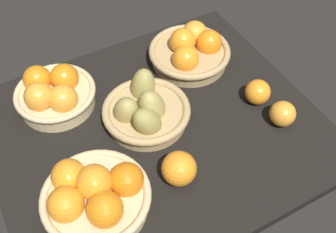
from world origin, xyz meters
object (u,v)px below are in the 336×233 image
Objects in this scene: loose_orange_front_gap at (179,169)px; basket_near_left at (95,196)px; loose_orange_back_gap at (258,92)px; basket_far_right at (191,51)px; loose_orange_side_gap at (283,114)px; basket_far_left at (54,93)px; basket_center_pears at (145,110)px.

basket_near_left is at bearing 172.81° from loose_orange_front_gap.
loose_orange_back_gap is at bearing 20.09° from loose_orange_front_gap.
basket_far_right is at bearing 36.30° from basket_near_left.
loose_orange_side_gap is (52.11, -0.45, -1.22)cm from basket_near_left.
basket_far_right is 1.12× the size of basket_far_left.
basket_far_left reaches higher than basket_far_right.
loose_orange_front_gap reaches higher than loose_orange_back_gap.
basket_near_left is 2.94× the size of loose_orange_front_gap.
loose_orange_front_gap is (-23.73, -34.50, 0.17)cm from basket_far_right.
basket_near_left reaches higher than basket_far_left.
basket_far_left is at bearing 145.16° from loose_orange_side_gap.
basket_far_right is 26.75cm from basket_center_pears.
basket_center_pears is at bearing 164.06° from loose_orange_back_gap.
basket_far_left is (2.14, 34.33, -0.20)cm from basket_near_left.
basket_near_left is (-21.06, -17.52, 0.76)cm from basket_center_pears.
loose_orange_front_gap is at bearing -176.36° from loose_orange_side_gap.
basket_near_left is 51.90cm from loose_orange_back_gap.
basket_far_left reaches higher than loose_orange_front_gap.
basket_far_right is at bearing 55.47° from loose_orange_front_gap.
loose_orange_back_gap is (51.11, 8.94, -1.16)cm from basket_near_left.
basket_near_left reaches higher than loose_orange_front_gap.
basket_near_left reaches higher than loose_orange_side_gap.
loose_orange_front_gap is 1.21× the size of loose_orange_side_gap.
basket_far_left reaches higher than loose_orange_side_gap.
basket_near_left is 34.40cm from basket_far_left.
basket_center_pears reaches higher than basket_near_left.
basket_far_right is at bearing 104.78° from loose_orange_side_gap.
basket_center_pears is 3.32× the size of loose_orange_back_gap.
basket_far_right reaches higher than loose_orange_back_gap.
loose_orange_back_gap reaches higher than loose_orange_side_gap.
basket_center_pears is at bearing -147.26° from basket_far_right.
loose_orange_front_gap is 33.32cm from loose_orange_back_gap.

